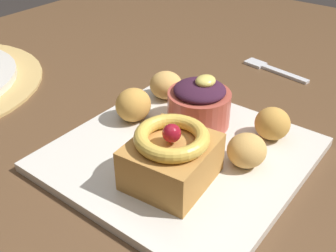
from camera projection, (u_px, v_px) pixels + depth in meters
The scene contains 9 objects.
dining_table at pixel (97, 183), 0.58m from camera, with size 1.60×1.12×0.73m.
front_plate at pixel (181, 154), 0.50m from camera, with size 0.28×0.28×0.01m, color silver.
cake_slice at pixel (172, 156), 0.43m from camera, with size 0.10×0.09×0.07m.
berry_ramekin at pixel (199, 104), 0.53m from camera, with size 0.08×0.08×0.07m.
fritter_front at pixel (247, 150), 0.46m from camera, with size 0.05×0.05×0.04m, color tan.
fritter_middle at pixel (272, 124), 0.51m from camera, with size 0.04×0.05×0.04m, color gold.
fritter_back at pixel (133, 105), 0.55m from camera, with size 0.05×0.05×0.05m, color gold.
fritter_extra at pixel (166, 85), 0.60m from camera, with size 0.05×0.05×0.04m, color tan.
fork at pixel (271, 69), 0.72m from camera, with size 0.04×0.13×0.00m.
Camera 1 is at (-0.29, -0.35, 1.04)m, focal length 42.84 mm.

